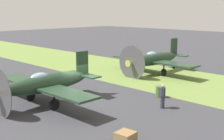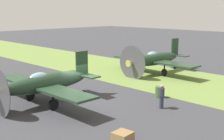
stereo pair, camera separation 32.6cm
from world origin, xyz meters
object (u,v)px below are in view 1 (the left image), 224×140
Objects in this scene: supply_crate at (126,138)px; fuel_drum at (159,92)px; airplane_wingman at (154,59)px; ground_crew_chief at (163,96)px; airplane_lead at (45,83)px.

fuel_drum is at bearing -64.57° from supply_crate.
supply_crate is (-10.04, 15.59, -1.27)m from airplane_wingman.
ground_crew_chief reaches higher than supply_crate.
airplane_wingman is 11.80× the size of supply_crate.
ground_crew_chief is 2.81m from fuel_drum.
airplane_lead is 0.99× the size of airplane_wingman.
airplane_wingman is 9.58m from fuel_drum.
fuel_drum is 9.18m from supply_crate.
supply_crate is (-2.14, 6.19, -0.59)m from ground_crew_chief.
airplane_wingman is 18.59m from supply_crate.
airplane_lead is 6.08× the size of ground_crew_chief.
airplane_wingman is at bearing -8.50° from ground_crew_chief.
ground_crew_chief is (-7.91, 9.40, -0.68)m from airplane_wingman.
airplane_wingman reaches higher than ground_crew_chief.
airplane_wingman is at bearing -86.08° from airplane_lead.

